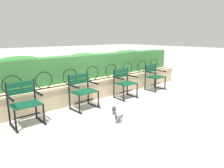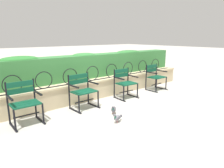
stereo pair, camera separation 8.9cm
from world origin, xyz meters
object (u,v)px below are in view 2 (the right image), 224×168
object	(u,v)px
pigeon_near_chairs	(117,117)
pigeon_far_side	(114,109)
park_chair_centre_left	(82,90)
park_chair_centre_right	(125,82)
park_chair_rightmost	(155,76)
park_chair_leftmost	(24,102)

from	to	relation	value
pigeon_near_chairs	pigeon_far_side	distance (m)	0.49
park_chair_centre_left	park_chair_centre_right	bearing A→B (deg)	-1.60
park_chair_centre_left	pigeon_far_side	world-z (taller)	park_chair_centre_left
park_chair_rightmost	pigeon_far_side	world-z (taller)	park_chair_rightmost
park_chair_centre_left	park_chair_rightmost	distance (m)	2.83
park_chair_leftmost	park_chair_centre_left	xyz separation A→B (m)	(1.41, 0.03, -0.00)
park_chair_centre_right	park_chair_rightmost	xyz separation A→B (m)	(1.41, 0.00, 0.00)
park_chair_leftmost	pigeon_far_side	world-z (taller)	park_chair_leftmost
park_chair_rightmost	pigeon_near_chairs	bearing A→B (deg)	-156.42
park_chair_centre_left	park_chair_rightmost	world-z (taller)	park_chair_centre_left
park_chair_centre_left	park_chair_centre_right	distance (m)	1.42
park_chair_centre_right	pigeon_far_side	bearing A→B (deg)	-144.47
park_chair_leftmost	pigeon_far_side	size ratio (longest dim) A/B	3.70
park_chair_centre_right	pigeon_near_chairs	size ratio (longest dim) A/B	2.94
park_chair_centre_right	park_chair_leftmost	bearing A→B (deg)	179.86
park_chair_centre_right	park_chair_rightmost	distance (m)	1.41
park_chair_leftmost	park_chair_centre_left	size ratio (longest dim) A/B	1.03
park_chair_centre_right	pigeon_near_chairs	distance (m)	1.84
park_chair_rightmost	pigeon_near_chairs	world-z (taller)	park_chair_rightmost
pigeon_far_side	pigeon_near_chairs	bearing A→B (deg)	-121.35
park_chair_leftmost	park_chair_rightmost	world-z (taller)	park_chair_leftmost
park_chair_rightmost	park_chair_centre_right	bearing A→B (deg)	-179.80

